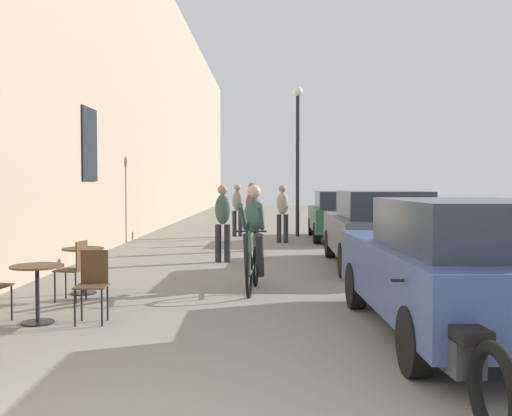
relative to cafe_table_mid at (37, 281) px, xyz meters
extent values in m
cube|color=tan|center=(-1.57, 10.41, 4.45)|extent=(0.50, 68.00, 9.93)
cube|color=black|center=(-1.30, 6.45, 2.12)|extent=(0.04, 1.10, 1.70)
cylinder|color=black|center=(0.00, 0.00, -0.51)|extent=(0.40, 0.40, 0.02)
cylinder|color=black|center=(0.00, 0.00, -0.16)|extent=(0.05, 0.05, 0.67)
cylinder|color=#4C331E|center=(0.00, 0.00, 0.19)|extent=(0.64, 0.64, 0.02)
cylinder|color=black|center=(0.84, -0.15, -0.30)|extent=(0.02, 0.02, 0.45)
cylinder|color=black|center=(0.52, -0.17, -0.30)|extent=(0.02, 0.02, 0.45)
cylinder|color=black|center=(0.82, 0.17, -0.30)|extent=(0.02, 0.02, 0.45)
cylinder|color=black|center=(0.50, 0.15, -0.30)|extent=(0.02, 0.02, 0.45)
cube|color=#4C331E|center=(0.67, 0.00, -0.06)|extent=(0.40, 0.40, 0.02)
cube|color=#4C331E|center=(0.66, 0.18, 0.16)|extent=(0.34, 0.04, 0.42)
cylinder|color=black|center=(-0.39, 0.15, -0.30)|extent=(0.02, 0.02, 0.45)
cylinder|color=black|center=(-0.05, 1.96, -0.51)|extent=(0.40, 0.40, 0.02)
cylinder|color=black|center=(-0.05, 1.96, -0.16)|extent=(0.05, 0.05, 0.67)
cylinder|color=#4C331E|center=(-0.05, 1.96, 0.19)|extent=(0.64, 0.64, 0.02)
cylinder|color=black|center=(-0.23, 1.23, -0.30)|extent=(0.02, 0.02, 0.45)
cylinder|color=black|center=(-0.19, 1.55, -0.30)|extent=(0.02, 0.02, 0.45)
cylinder|color=black|center=(0.09, 1.18, -0.30)|extent=(0.02, 0.02, 0.45)
cylinder|color=black|center=(0.13, 1.50, -0.30)|extent=(0.02, 0.02, 0.45)
cube|color=#4C331E|center=(-0.05, 1.37, -0.06)|extent=(0.43, 0.43, 0.02)
cube|color=#4C331E|center=(0.13, 1.34, 0.16)|extent=(0.07, 0.34, 0.42)
torus|color=black|center=(2.56, 1.76, -0.19)|extent=(0.10, 0.71, 0.71)
torus|color=black|center=(2.64, 2.80, -0.19)|extent=(0.10, 0.71, 0.71)
cylinder|color=#2D6B38|center=(2.63, 2.71, 0.09)|extent=(0.05, 0.22, 0.58)
cylinder|color=#2D6B38|center=(2.60, 2.21, 0.43)|extent=(0.09, 0.82, 0.14)
cylinder|color=#2D6B38|center=(2.57, 1.78, 0.14)|extent=(0.04, 0.09, 0.67)
cylinder|color=#2D6B38|center=(2.60, 2.30, -0.15)|extent=(0.11, 1.00, 0.12)
cylinder|color=black|center=(2.57, 1.81, 0.48)|extent=(0.52, 0.07, 0.03)
ellipsoid|color=black|center=(2.63, 2.62, 0.41)|extent=(0.12, 0.24, 0.06)
ellipsoid|color=#38564C|center=(2.62, 2.54, 0.68)|extent=(0.36, 0.37, 0.59)
sphere|color=tan|center=(2.62, 2.50, 1.08)|extent=(0.22, 0.22, 0.22)
cylinder|color=#26262D|center=(2.71, 2.46, 0.03)|extent=(0.16, 0.40, 0.75)
cylinder|color=#26262D|center=(2.51, 2.47, 0.03)|extent=(0.16, 0.40, 0.75)
cylinder|color=#38564C|center=(2.73, 2.14, 0.68)|extent=(0.13, 0.75, 0.48)
cylinder|color=#38564C|center=(2.45, 2.16, 0.68)|extent=(0.16, 0.75, 0.48)
cylinder|color=#26262D|center=(1.95, 5.74, -0.10)|extent=(0.14, 0.14, 0.83)
cylinder|color=#26262D|center=(1.75, 5.75, -0.10)|extent=(0.14, 0.14, 0.83)
ellipsoid|color=#38564C|center=(1.85, 5.75, 0.64)|extent=(0.35, 0.26, 0.66)
sphere|color=#A57A5B|center=(1.85, 5.75, 1.07)|extent=(0.22, 0.22, 0.22)
cylinder|color=#26262D|center=(2.34, 7.95, -0.09)|extent=(0.14, 0.14, 0.86)
cylinder|color=#26262D|center=(2.54, 7.94, -0.09)|extent=(0.14, 0.14, 0.86)
ellipsoid|color=brown|center=(2.44, 7.94, 0.68)|extent=(0.35, 0.25, 0.68)
sphere|color=brown|center=(2.44, 7.94, 1.12)|extent=(0.22, 0.22, 0.22)
cylinder|color=#26262D|center=(3.37, 10.06, -0.10)|extent=(0.14, 0.14, 0.83)
cylinder|color=#26262D|center=(3.17, 10.04, -0.10)|extent=(0.14, 0.14, 0.83)
ellipsoid|color=#9E9384|center=(3.27, 10.05, 0.64)|extent=(0.36, 0.27, 0.66)
sphere|color=#A57A5B|center=(3.27, 10.05, 1.07)|extent=(0.22, 0.22, 0.22)
cylinder|color=#26262D|center=(1.94, 12.11, -0.10)|extent=(0.14, 0.14, 0.85)
cylinder|color=#26262D|center=(1.74, 12.14, -0.10)|extent=(0.14, 0.14, 0.85)
ellipsoid|color=gray|center=(1.84, 12.12, 0.66)|extent=(0.37, 0.29, 0.67)
sphere|color=#A57A5B|center=(1.84, 12.12, 1.09)|extent=(0.22, 0.22, 0.22)
cylinder|color=black|center=(3.82, 12.15, 1.78)|extent=(0.12, 0.12, 4.60)
sphere|color=silver|center=(3.82, 12.15, 4.22)|extent=(0.32, 0.32, 0.32)
cube|color=#384C84|center=(4.94, -0.46, 0.15)|extent=(1.96, 4.43, 0.71)
cube|color=#283342|center=(4.95, -0.98, 0.77)|extent=(1.60, 2.41, 0.53)
cylinder|color=black|center=(4.07, 0.96, -0.21)|extent=(0.22, 0.64, 0.63)
cylinder|color=black|center=(5.71, 1.01, -0.21)|extent=(0.22, 0.64, 0.63)
cylinder|color=black|center=(4.16, -1.93, -0.21)|extent=(0.22, 0.64, 0.63)
cube|color=#595960|center=(5.12, 5.15, 0.16)|extent=(1.89, 4.47, 0.72)
cube|color=#283342|center=(5.11, 4.61, 0.79)|extent=(1.57, 2.42, 0.54)
cylinder|color=black|center=(4.30, 6.62, -0.20)|extent=(0.21, 0.64, 0.64)
cylinder|color=black|center=(5.98, 6.60, -0.20)|extent=(0.21, 0.64, 0.64)
cylinder|color=black|center=(4.27, 3.69, -0.20)|extent=(0.21, 0.64, 0.64)
cylinder|color=black|center=(5.94, 3.67, -0.20)|extent=(0.21, 0.64, 0.64)
cube|color=#23512D|center=(5.08, 11.23, 0.13)|extent=(1.83, 4.27, 0.69)
cube|color=#283342|center=(5.08, 10.72, 0.73)|extent=(1.51, 2.31, 0.51)
cylinder|color=black|center=(4.31, 12.64, -0.22)|extent=(0.21, 0.61, 0.61)
cylinder|color=black|center=(5.91, 12.61, -0.22)|extent=(0.21, 0.61, 0.61)
cylinder|color=black|center=(4.26, 9.84, -0.22)|extent=(0.21, 0.61, 0.61)
cylinder|color=black|center=(5.86, 9.82, -0.22)|extent=(0.21, 0.61, 0.61)
torus|color=black|center=(4.26, -1.72, -0.22)|extent=(0.15, 0.70, 0.69)
torus|color=black|center=(4.39, -3.17, -0.22)|extent=(0.16, 0.71, 0.70)
cube|color=#333338|center=(4.32, -2.45, -0.12)|extent=(0.31, 0.78, 0.28)
ellipsoid|color=maroon|center=(4.32, -2.35, 0.10)|extent=(0.33, 0.54, 0.24)
cube|color=black|center=(4.35, -2.72, 0.08)|extent=(0.28, 0.46, 0.10)
cylinder|color=black|center=(4.27, -1.82, 0.33)|extent=(0.62, 0.09, 0.03)
camera|label=1|loc=(2.85, -7.15, 1.20)|focal=41.32mm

